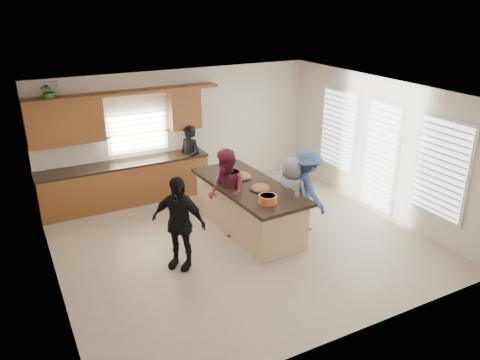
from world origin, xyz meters
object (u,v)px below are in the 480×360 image
woman_right_back (306,190)px  island (248,208)px  salad_bowl (268,199)px  woman_left_back (190,160)px  woman_left_front (178,223)px  woman_left_mid (227,193)px  woman_right_front (291,194)px

woman_right_back → island: bearing=64.7°
salad_bowl → woman_right_back: (1.11, 0.41, -0.20)m
woman_left_back → woman_left_front: 3.20m
salad_bowl → woman_left_mid: woman_left_mid is taller
woman_left_front → island: bearing=67.7°
salad_bowl → woman_left_mid: (-0.34, 0.95, -0.19)m
salad_bowl → woman_right_back: 1.20m
salad_bowl → woman_left_front: (-1.57, 0.25, -0.21)m
island → woman_right_back: bearing=-28.9°
woman_left_front → woman_right_front: woman_left_front is taller
island → woman_left_front: bearing=-162.1°
salad_bowl → woman_right_back: size_ratio=0.20×
salad_bowl → woman_left_back: (-0.20, 3.14, -0.23)m
woman_left_mid → woman_right_back: woman_left_mid is taller
island → woman_left_mid: bearing=170.0°
woman_left_back → woman_left_front: size_ratio=0.98×
salad_bowl → woman_right_front: size_ratio=0.22×
woman_left_mid → island: bearing=88.8°
woman_left_front → woman_right_front: bearing=52.5°
salad_bowl → woman_right_back: woman_right_back is taller
woman_left_back → island: bearing=-17.6°
woman_left_front → woman_right_front: size_ratio=1.09×
island → woman_right_back: woman_right_back is taller
salad_bowl → woman_left_mid: bearing=109.6°
woman_left_front → woman_left_back: bearing=111.3°
island → woman_left_back: 2.29m
island → salad_bowl: salad_bowl is taller
island → woman_left_mid: size_ratio=1.64×
woman_left_mid → woman_right_front: size_ratio=1.12×
woman_left_back → woman_right_back: size_ratio=0.97×
woman_right_back → woman_left_back: bearing=26.1°
woman_left_mid → woman_left_front: size_ratio=1.03×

